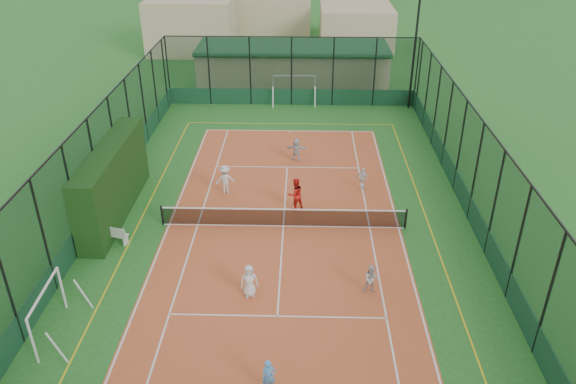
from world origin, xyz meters
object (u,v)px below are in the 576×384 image
object	(u,v)px
futsal_goal_far	(294,89)
floodlight_ne	(414,52)
child_near_right	(372,279)
white_bench	(110,233)
coach	(295,194)
child_far_left	(225,180)
child_far_right	(363,178)
child_near_mid	(269,376)
futsal_goal_near	(48,313)
clubhouse	(293,65)
child_far_back	(296,149)
child_near_left	(249,281)

from	to	relation	value
futsal_goal_far	floodlight_ne	bearing A→B (deg)	-7.32
floodlight_ne	child_near_right	xyz separation A→B (m)	(-4.93, -21.45, -3.49)
white_bench	coach	xyz separation A→B (m)	(8.34, 3.22, 0.38)
child_far_left	child_far_right	world-z (taller)	child_far_left
child_near_mid	child_near_right	bearing A→B (deg)	36.84
floodlight_ne	child_far_left	distance (m)	18.11
futsal_goal_near	coach	size ratio (longest dim) A/B	1.76
white_bench	clubhouse	bearing A→B (deg)	85.99
child_near_mid	floodlight_ne	bearing A→B (deg)	55.23
floodlight_ne	white_bench	bearing A→B (deg)	-132.11
child_near_mid	child_far_back	size ratio (longest dim) A/B	0.89
floodlight_ne	clubhouse	bearing A→B (deg)	147.88
white_bench	child_near_mid	xyz separation A→B (m)	(7.69, -8.40, 0.16)
white_bench	futsal_goal_near	distance (m)	6.02
child_far_back	coach	world-z (taller)	coach
floodlight_ne	futsal_goal_near	size ratio (longest dim) A/B	2.81
white_bench	child_near_left	distance (m)	7.58
coach	child_far_back	bearing A→B (deg)	-118.59
white_bench	futsal_goal_near	xyz separation A→B (m)	(-0.32, -6.00, 0.48)
child_far_back	coach	size ratio (longest dim) A/B	0.83
child_far_right	coach	distance (m)	4.23
coach	child_near_left	bearing A→B (deg)	47.25
white_bench	coach	size ratio (longest dim) A/B	1.00
floodlight_ne	futsal_goal_far	xyz separation A→B (m)	(-8.43, 0.84, -3.10)
coach	futsal_goal_near	bearing A→B (deg)	17.91
child_near_mid	child_far_right	world-z (taller)	child_near_mid
child_far_left	child_near_left	bearing A→B (deg)	89.15
white_bench	floodlight_ne	bearing A→B (deg)	62.21
child_near_left	child_near_right	world-z (taller)	child_near_left
white_bench	child_near_mid	distance (m)	11.39
child_near_right	child_near_left	bearing A→B (deg)	-179.29
floodlight_ne	child_far_left	world-z (taller)	floodlight_ne
white_bench	child_far_right	world-z (taller)	child_far_right
futsal_goal_far	child_near_mid	xyz separation A→B (m)	(-0.28, -27.38, -0.40)
child_far_left	coach	world-z (taller)	coach
child_far_left	floodlight_ne	bearing A→B (deg)	-145.68
futsal_goal_near	child_far_left	xyz separation A→B (m)	(4.95, 10.78, -0.15)
futsal_goal_far	child_far_back	size ratio (longest dim) A/B	2.29
child_near_right	child_far_right	distance (m)	8.80
floodlight_ne	coach	world-z (taller)	floodlight_ne
coach	futsal_goal_far	bearing A→B (deg)	-117.53
child_near_left	child_far_left	distance (m)	8.66
white_bench	child_far_left	world-z (taller)	child_far_left
child_near_mid	child_near_right	size ratio (longest dim) A/B	0.99
floodlight_ne	child_near_mid	distance (m)	28.15
clubhouse	child_far_right	size ratio (longest dim) A/B	12.73
child_near_right	coach	xyz separation A→B (m)	(-3.13, 6.52, 0.21)
child_near_mid	child_far_back	bearing A→B (deg)	71.33
child_near_mid	child_far_left	world-z (taller)	child_far_left
futsal_goal_far	child_near_left	world-z (taller)	futsal_goal_far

